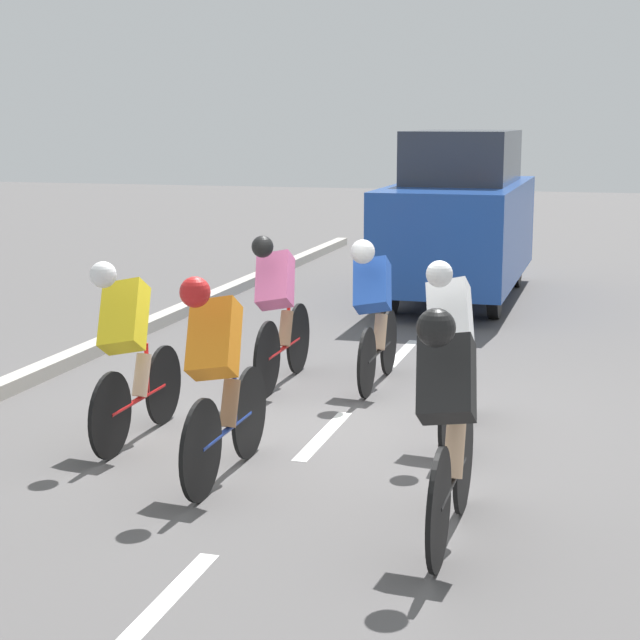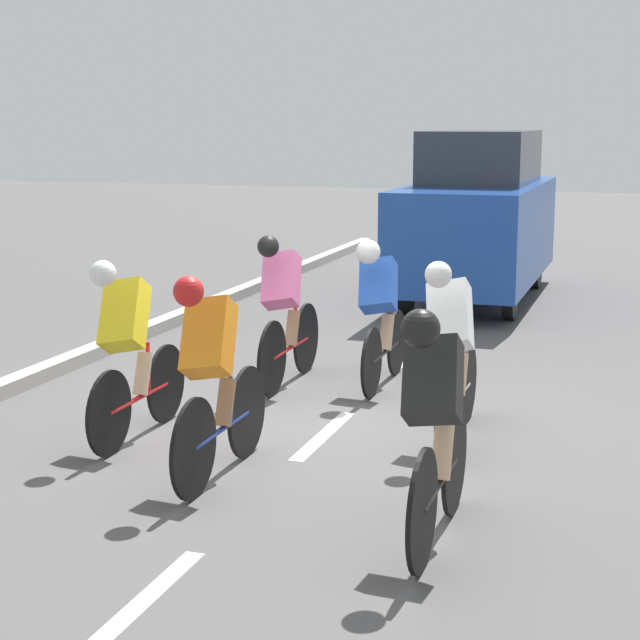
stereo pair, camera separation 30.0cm
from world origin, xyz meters
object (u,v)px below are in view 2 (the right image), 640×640
(cyclist_black, at_px, (435,421))
(support_car, at_px, (478,217))
(cyclist_blue, at_px, (380,309))
(cyclist_yellow, at_px, (129,346))
(cyclist_white, at_px, (452,346))
(cyclist_pink, at_px, (284,308))
(cyclist_orange, at_px, (213,374))

(cyclist_black, bearing_deg, support_car, -81.95)
(cyclist_blue, relative_size, cyclist_yellow, 0.98)
(cyclist_yellow, height_order, cyclist_black, cyclist_black)
(cyclist_white, xyz_separation_m, cyclist_yellow, (2.42, 0.78, -0.00))
(cyclist_pink, bearing_deg, cyclist_yellow, 74.70)
(cyclist_pink, relative_size, cyclist_yellow, 1.03)
(cyclist_pink, distance_m, cyclist_yellow, 2.12)
(cyclist_orange, relative_size, cyclist_yellow, 1.01)
(cyclist_blue, bearing_deg, support_car, -90.23)
(support_car, bearing_deg, cyclist_black, 98.05)
(cyclist_white, xyz_separation_m, cyclist_black, (-0.31, 2.14, 0.00))
(cyclist_white, relative_size, cyclist_black, 0.99)
(cyclist_pink, xyz_separation_m, cyclist_black, (-2.16, 3.41, 0.02))
(cyclist_white, height_order, cyclist_black, cyclist_black)
(cyclist_blue, xyz_separation_m, support_car, (-0.02, -5.28, 0.40))
(cyclist_pink, xyz_separation_m, cyclist_yellow, (0.56, 2.05, 0.01))
(cyclist_white, xyz_separation_m, cyclist_pink, (1.86, -1.27, -0.01))
(cyclist_pink, xyz_separation_m, cyclist_blue, (-0.89, -0.20, 0.01))
(cyclist_blue, height_order, cyclist_yellow, cyclist_yellow)
(cyclist_orange, height_order, cyclist_blue, cyclist_orange)
(cyclist_pink, bearing_deg, support_car, -99.40)
(cyclist_yellow, xyz_separation_m, support_car, (-1.47, -7.53, 0.40))
(cyclist_pink, bearing_deg, cyclist_black, 122.41)
(cyclist_white, relative_size, support_car, 0.38)
(cyclist_blue, bearing_deg, cyclist_orange, 81.36)
(cyclist_orange, bearing_deg, cyclist_pink, -80.72)
(cyclist_white, relative_size, cyclist_pink, 0.98)
(cyclist_white, bearing_deg, cyclist_pink, -34.42)
(cyclist_pink, xyz_separation_m, support_car, (-0.91, -5.48, 0.41))
(cyclist_orange, height_order, cyclist_black, cyclist_orange)
(cyclist_blue, distance_m, cyclist_yellow, 2.67)
(cyclist_blue, distance_m, support_car, 5.30)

